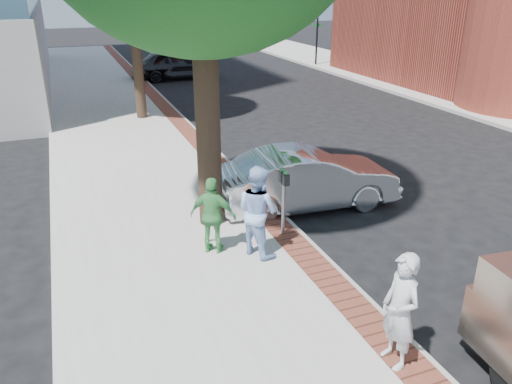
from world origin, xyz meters
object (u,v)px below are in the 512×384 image
parking_meter (284,188)px  person_green (213,216)px  sedan_silver (307,179)px  bg_car (176,64)px  person_gray (400,311)px  person_officer (258,211)px

parking_meter → person_green: 1.63m
person_green → sedan_silver: size_ratio=0.35×
person_green → bg_car: bearing=-67.5°
parking_meter → person_green: size_ratio=0.94×
parking_meter → bg_car: bearing=83.7°
person_gray → person_green: 4.23m
person_officer → person_green: (-0.80, 0.35, -0.13)m
person_gray → bg_car: person_gray is taller
sedan_silver → bg_car: bearing=1.0°
parking_meter → bg_car: bg_car is taller
parking_meter → person_gray: (-0.14, -4.17, -0.19)m
person_gray → person_green: (-1.46, 3.96, -0.08)m
bg_car → sedan_silver: bearing=177.1°
person_gray → sedan_silver: bearing=165.5°
parking_meter → person_officer: person_officer is taller
parking_meter → person_officer: size_ratio=0.81×
person_green → bg_car: size_ratio=0.32×
parking_meter → person_green: (-1.60, -0.21, -0.27)m
person_gray → person_officer: 3.68m
sedan_silver → bg_car: 18.64m
bg_car → parking_meter: bearing=173.8°
parking_meter → sedan_silver: parking_meter is taller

